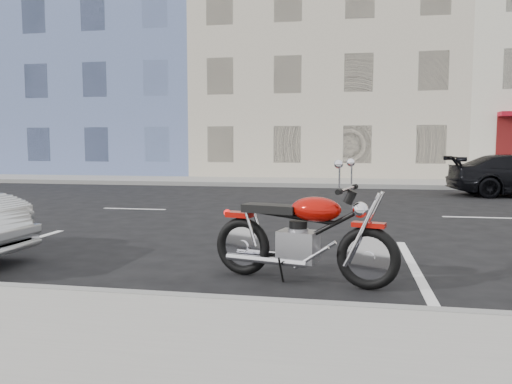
# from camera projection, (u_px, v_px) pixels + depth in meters

# --- Properties ---
(ground) EXTENTS (120.00, 120.00, 0.00)m
(ground) POSITION_uv_depth(u_px,v_px,m) (386.00, 215.00, 11.15)
(ground) COLOR black
(ground) RESTS_ON ground
(sidewalk_far) EXTENTS (80.00, 3.40, 0.15)m
(sidewalk_far) POSITION_uv_depth(u_px,v_px,m) (246.00, 181.00, 20.57)
(sidewalk_far) COLOR gray
(sidewalk_far) RESTS_ON ground
(curb_far) EXTENTS (80.00, 0.12, 0.16)m
(curb_far) POSITION_uv_depth(u_px,v_px,m) (237.00, 184.00, 18.90)
(curb_far) COLOR gray
(curb_far) RESTS_ON ground
(bldg_blue) EXTENTS (12.00, 12.00, 13.00)m
(bldg_blue) POSITION_uv_depth(u_px,v_px,m) (121.00, 60.00, 29.04)
(bldg_blue) COLOR slate
(bldg_blue) RESTS_ON ground
(bldg_cream) EXTENTS (12.00, 12.00, 11.50)m
(bldg_cream) POSITION_uv_depth(u_px,v_px,m) (329.00, 67.00, 26.93)
(bldg_cream) COLOR #BFB49E
(bldg_cream) RESTS_ON ground
(motorcycle) EXTENTS (2.17, 0.88, 1.11)m
(motorcycle) POSITION_uv_depth(u_px,v_px,m) (371.00, 244.00, 5.35)
(motorcycle) COLOR black
(motorcycle) RESTS_ON ground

